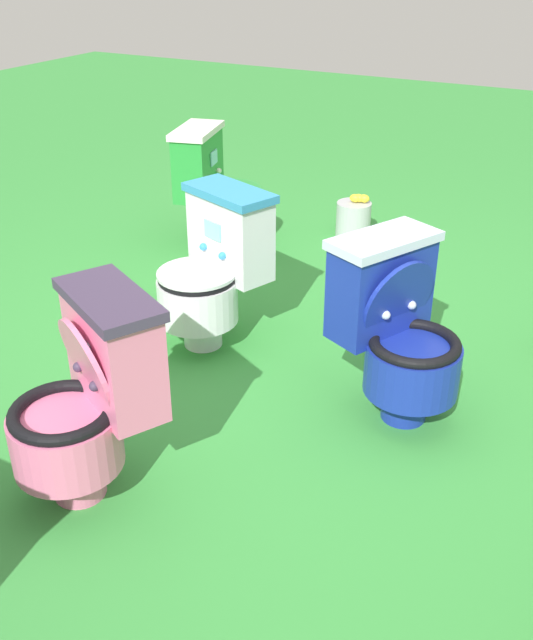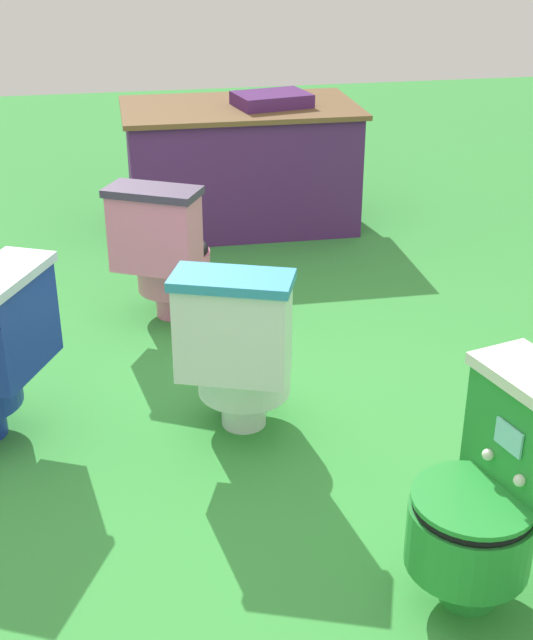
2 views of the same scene
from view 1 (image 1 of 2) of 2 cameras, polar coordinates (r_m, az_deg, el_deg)
The scene contains 6 objects.
ground at distance 3.40m, azimuth 1.72°, elevation -2.64°, with size 14.00×14.00×0.00m, color green.
toilet_green at distance 4.46m, azimuth -3.93°, elevation 10.23°, with size 0.58×0.51×0.73m.
toilet_white at distance 3.36m, azimuth -4.24°, elevation 4.00°, with size 0.55×0.60×0.73m.
toilet_pink at distance 2.50m, azimuth -13.71°, elevation -5.88°, with size 0.59×0.62×0.73m.
toilet_blue at distance 2.88m, azimuth 10.18°, elevation -0.68°, with size 0.62×0.57×0.73m.
lemon_bucket at distance 4.72m, azimuth 6.82°, elevation 7.89°, with size 0.22×0.22×0.28m.
Camera 1 is at (-1.29, 2.62, 1.74)m, focal length 41.01 mm.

